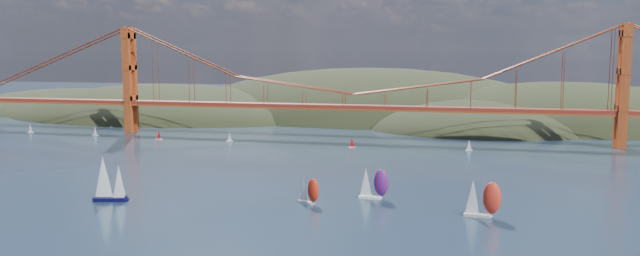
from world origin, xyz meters
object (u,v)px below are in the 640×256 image
(sloop_navy, at_px, (108,179))
(racer_1, at_px, (482,198))
(racer_rwb, at_px, (373,183))
(racer_0, at_px, (308,190))

(sloop_navy, relative_size, racer_1, 1.35)
(racer_1, relative_size, racer_rwb, 1.07)
(racer_1, bearing_deg, sloop_navy, -170.43)
(sloop_navy, height_order, racer_0, sloop_navy)
(sloop_navy, distance_m, racer_rwb, 77.24)
(racer_1, height_order, racer_rwb, racer_1)
(racer_rwb, bearing_deg, racer_1, -21.48)
(sloop_navy, relative_size, racer_0, 1.69)
(sloop_navy, height_order, racer_1, sloop_navy)
(racer_0, height_order, racer_1, racer_1)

